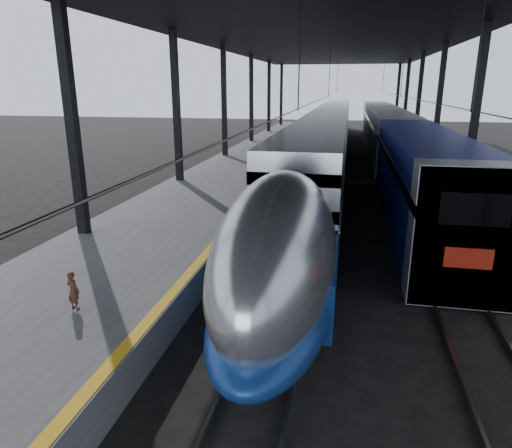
# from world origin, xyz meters

# --- Properties ---
(ground) EXTENTS (160.00, 160.00, 0.00)m
(ground) POSITION_xyz_m (0.00, 0.00, 0.00)
(ground) COLOR black
(ground) RESTS_ON ground
(platform) EXTENTS (6.00, 80.00, 1.00)m
(platform) POSITION_xyz_m (-3.50, 20.00, 0.50)
(platform) COLOR #4C4C4F
(platform) RESTS_ON ground
(yellow_strip) EXTENTS (0.30, 80.00, 0.01)m
(yellow_strip) POSITION_xyz_m (-0.70, 20.00, 1.00)
(yellow_strip) COLOR gold
(yellow_strip) RESTS_ON platform
(rails) EXTENTS (6.52, 80.00, 0.16)m
(rails) POSITION_xyz_m (4.50, 20.00, 0.08)
(rails) COLOR slate
(rails) RESTS_ON ground
(canopy) EXTENTS (18.00, 75.00, 9.47)m
(canopy) POSITION_xyz_m (1.90, 20.00, 9.12)
(canopy) COLOR black
(canopy) RESTS_ON ground
(tgv_train) EXTENTS (2.98, 65.20, 4.28)m
(tgv_train) POSITION_xyz_m (2.00, 28.64, 2.00)
(tgv_train) COLOR silver
(tgv_train) RESTS_ON ground
(second_train) EXTENTS (3.03, 56.05, 4.17)m
(second_train) POSITION_xyz_m (7.00, 30.46, 2.12)
(second_train) COLOR navy
(second_train) RESTS_ON ground
(child) EXTENTS (0.40, 0.32, 0.96)m
(child) POSITION_xyz_m (-2.68, -0.56, 1.48)
(child) COLOR #432116
(child) RESTS_ON platform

